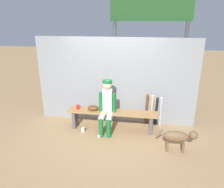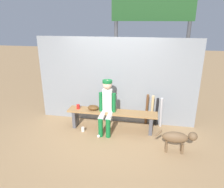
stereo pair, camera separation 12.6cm
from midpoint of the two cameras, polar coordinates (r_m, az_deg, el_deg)
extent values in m
plane|color=#9E7A51|center=(5.43, -0.67, -9.42)|extent=(30.00, 30.00, 0.00)
cube|color=gray|center=(5.44, 0.16, 3.37)|extent=(4.11, 0.03, 2.22)
cube|color=olive|center=(5.21, -0.69, -4.87)|extent=(2.21, 0.36, 0.04)
cube|color=#4C4C51|center=(5.55, -10.49, -6.45)|extent=(0.08, 0.29, 0.45)
cube|color=#4C4C51|center=(5.26, 9.70, -7.94)|extent=(0.08, 0.29, 0.45)
cube|color=silver|center=(5.11, -1.92, -1.69)|extent=(0.22, 0.13, 0.57)
sphere|color=beige|center=(4.98, -1.97, 2.53)|extent=(0.22, 0.22, 0.22)
cylinder|color=#14662D|center=(4.96, -1.99, 3.38)|extent=(0.23, 0.23, 0.06)
cylinder|color=silver|center=(5.09, -3.29, -5.80)|extent=(0.13, 0.38, 0.13)
cylinder|color=#14662D|center=(5.03, -3.71, -9.05)|extent=(0.11, 0.11, 0.45)
cylinder|color=#14662D|center=(5.15, -3.71, -2.18)|extent=(0.09, 0.09, 0.48)
cylinder|color=silver|center=(5.06, -1.29, -5.95)|extent=(0.13, 0.38, 0.13)
cylinder|color=#14662D|center=(4.99, -1.67, -9.22)|extent=(0.11, 0.11, 0.45)
cylinder|color=#14662D|center=(5.09, -0.19, -2.40)|extent=(0.09, 0.09, 0.48)
ellipsoid|color=#593819|center=(5.28, -5.79, -3.71)|extent=(0.28, 0.20, 0.12)
cylinder|color=brown|center=(5.49, 8.57, -4.09)|extent=(0.09, 0.27, 0.89)
cylinder|color=tan|center=(5.46, 9.96, -4.41)|extent=(0.08, 0.24, 0.88)
cylinder|color=black|center=(5.50, 11.15, -4.68)|extent=(0.08, 0.22, 0.81)
cylinder|color=#B7B7BC|center=(5.48, 12.29, -4.77)|extent=(0.09, 0.21, 0.83)
sphere|color=white|center=(5.07, -4.24, -11.29)|extent=(0.07, 0.07, 0.07)
cylinder|color=silver|center=(5.35, -8.48, -9.47)|extent=(0.08, 0.08, 0.11)
cylinder|color=red|center=(5.39, -9.83, -3.47)|extent=(0.08, 0.08, 0.11)
cylinder|color=#3F3F42|center=(6.36, 0.10, 7.38)|extent=(0.10, 0.10, 2.57)
cylinder|color=#3F3F42|center=(6.36, 17.92, 6.42)|extent=(0.10, 0.10, 2.57)
cube|color=#1E471E|center=(6.15, 9.95, 22.84)|extent=(2.20, 0.08, 0.88)
ellipsoid|color=brown|center=(4.64, 16.04, -10.89)|extent=(0.52, 0.20, 0.24)
sphere|color=brown|center=(4.67, 20.31, -10.34)|extent=(0.18, 0.18, 0.18)
cylinder|color=brown|center=(4.58, 11.82, -10.20)|extent=(0.15, 0.04, 0.16)
cylinder|color=brown|center=(4.83, 17.63, -12.93)|extent=(0.05, 0.05, 0.22)
cylinder|color=brown|center=(4.73, 17.82, -13.71)|extent=(0.05, 0.05, 0.22)
cylinder|color=brown|center=(4.79, 13.76, -12.84)|extent=(0.05, 0.05, 0.22)
cylinder|color=brown|center=(4.69, 13.86, -13.62)|extent=(0.05, 0.05, 0.22)
camera|label=1|loc=(0.06, -90.71, -0.26)|focal=34.02mm
camera|label=2|loc=(0.06, 89.29, 0.26)|focal=34.02mm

